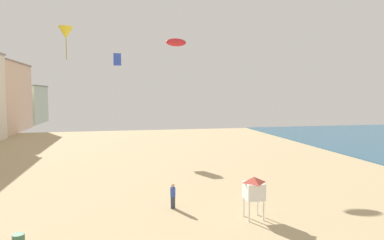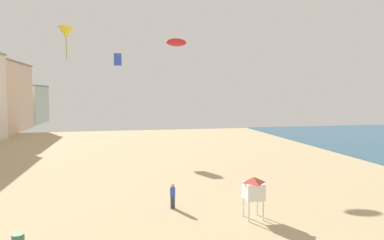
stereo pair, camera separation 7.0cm
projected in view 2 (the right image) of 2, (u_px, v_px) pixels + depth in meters
The scene contains 6 objects.
boardwalk_hotel_distant at pixel (13, 104), 84.05m from camera, with size 14.41×15.11×9.60m.
kite_flyer at pixel (173, 195), 21.97m from camera, with size 0.34×0.34×1.64m.
lifeguard_stand at pixel (253, 188), 20.12m from camera, with size 1.10×1.10×2.55m.
kite_yellow_delta at pixel (66, 33), 26.94m from camera, with size 1.15×1.15×2.62m.
kite_blue_box at pixel (118, 60), 45.45m from camera, with size 1.01×1.01×1.58m.
kite_red_parafoil at pixel (176, 42), 36.76m from camera, with size 2.23×0.62×0.87m.
Camera 2 is at (-1.51, -9.36, 7.51)m, focal length 31.44 mm.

